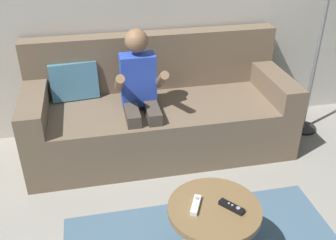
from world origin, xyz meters
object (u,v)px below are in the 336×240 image
at_px(couch, 158,112).
at_px(person_seated_on_couch, 140,93).
at_px(coffee_table, 214,214).
at_px(game_remote_black_center, 232,207).
at_px(game_remote_white_near_edge, 196,205).

distance_m(couch, person_seated_on_couch, 0.37).
height_order(person_seated_on_couch, coffee_table, person_seated_on_couch).
relative_size(coffee_table, game_remote_black_center, 3.73).
height_order(couch, game_remote_white_near_edge, couch).
bearing_deg(game_remote_black_center, coffee_table, 159.44).
bearing_deg(coffee_table, couch, 92.83).
bearing_deg(person_seated_on_couch, couch, 49.74).
xyz_separation_m(person_seated_on_couch, game_remote_black_center, (0.31, -1.12, -0.15)).
relative_size(game_remote_white_near_edge, game_remote_black_center, 1.08).
distance_m(coffee_table, game_remote_white_near_edge, 0.12).
bearing_deg(person_seated_on_couch, game_remote_black_center, -74.66).
height_order(coffee_table, game_remote_white_near_edge, game_remote_white_near_edge).
xyz_separation_m(person_seated_on_couch, coffee_table, (0.23, -1.09, -0.21)).
xyz_separation_m(couch, game_remote_white_near_edge, (-0.03, -1.26, 0.13)).
bearing_deg(game_remote_black_center, game_remote_white_near_edge, 164.03).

